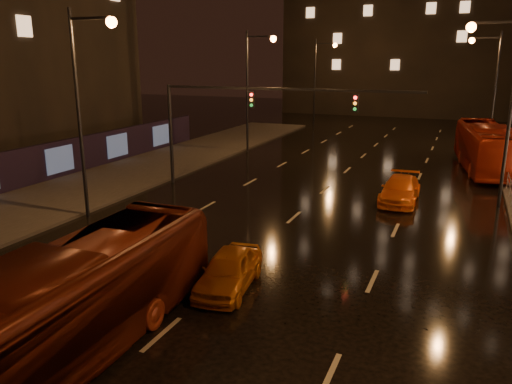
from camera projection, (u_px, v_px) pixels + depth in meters
ground at (316, 198)px, 28.71m from camera, size 140.00×140.00×0.00m
sidewalk_left at (70, 194)px, 29.30m from camera, size 7.00×70.00×0.15m
traffic_signal at (236, 112)px, 29.39m from camera, size 15.31×0.32×6.20m
bus_red at (66, 307)px, 12.85m from camera, size 2.84×11.17×3.10m
bus_curb at (485, 147)px, 35.49m from camera, size 4.35×12.12×3.30m
taxi_near at (229, 270)px, 17.19m from camera, size 2.10×4.16×1.36m
taxi_far at (400, 190)px, 27.73m from camera, size 2.01×4.81×1.39m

